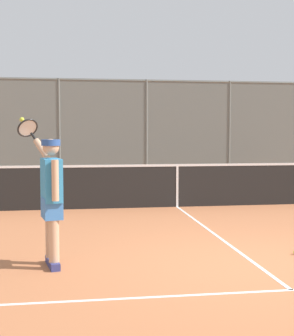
% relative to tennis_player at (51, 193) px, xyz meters
% --- Properties ---
extents(ground_plane, '(60.00, 60.00, 0.00)m').
position_rel_tennis_player_xyz_m(ground_plane, '(-2.55, 0.31, -0.92)').
color(ground_plane, '#B76B42').
extents(fence_backdrop, '(19.34, 1.37, 3.34)m').
position_rel_tennis_player_xyz_m(fence_backdrop, '(-2.55, -9.74, 0.74)').
color(fence_backdrop, slate).
rests_on(fence_backdrop, ground).
extents(tennis_net, '(10.92, 0.09, 1.07)m').
position_rel_tennis_player_xyz_m(tennis_net, '(-2.55, -4.46, -0.43)').
color(tennis_net, '#2D2D2D').
rests_on(tennis_net, ground).
extents(tennis_player, '(0.67, 1.28, 1.88)m').
position_rel_tennis_player_xyz_m(tennis_player, '(0.00, 0.00, 0.00)').
color(tennis_player, navy).
rests_on(tennis_player, ground).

